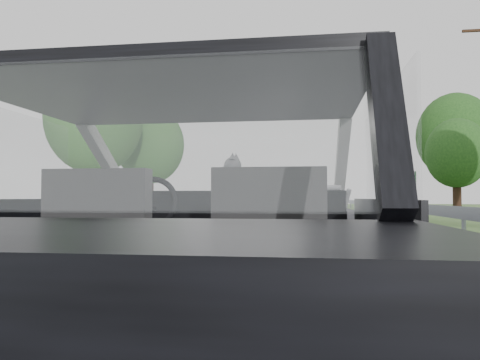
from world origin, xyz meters
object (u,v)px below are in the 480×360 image
(subject_car, at_px, (201,241))
(highway_sign, at_px, (416,193))
(other_car, at_px, (272,202))
(cat, at_px, (269,178))

(subject_car, height_order, highway_sign, highway_sign)
(subject_car, distance_m, other_car, 21.12)
(subject_car, xyz_separation_m, highway_sign, (6.66, 25.62, 0.51))
(other_car, height_order, highway_sign, highway_sign)
(other_car, bearing_deg, highway_sign, 26.80)
(other_car, distance_m, highway_sign, 9.12)
(cat, distance_m, other_car, 20.51)
(other_car, bearing_deg, cat, -88.71)
(cat, bearing_deg, subject_car, -102.61)
(subject_car, relative_size, other_car, 0.90)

